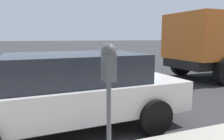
% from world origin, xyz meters
% --- Properties ---
extents(ground_plane, '(220.00, 220.00, 0.00)m').
position_xyz_m(ground_plane, '(0.00, 0.00, 0.00)').
color(ground_plane, '#333335').
extents(parking_meter, '(0.21, 0.19, 1.52)m').
position_xyz_m(parking_meter, '(-2.56, -0.60, 1.30)').
color(parking_meter, '#4C5156').
rests_on(parking_meter, sidewalk).
extents(car_white, '(2.26, 4.56, 1.43)m').
position_xyz_m(car_white, '(-0.93, -0.37, 0.76)').
color(car_white, silver).
rests_on(car_white, ground_plane).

